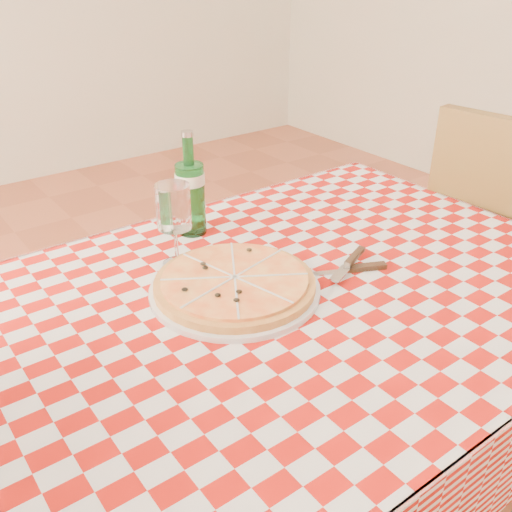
{
  "coord_description": "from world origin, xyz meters",
  "views": [
    {
      "loc": [
        -0.59,
        -0.71,
        1.34
      ],
      "look_at": [
        -0.02,
        0.06,
        0.82
      ],
      "focal_mm": 40.0,
      "sensor_mm": 36.0,
      "label": 1
    }
  ],
  "objects_px": {
    "water_bottle": "(190,184)",
    "dining_table": "(282,335)",
    "pizza_plate": "(235,283)",
    "wine_glass": "(175,226)"
  },
  "relations": [
    {
      "from": "pizza_plate",
      "to": "dining_table",
      "type": "bearing_deg",
      "value": -37.85
    },
    {
      "from": "dining_table",
      "to": "wine_glass",
      "type": "bearing_deg",
      "value": 116.2
    },
    {
      "from": "pizza_plate",
      "to": "water_bottle",
      "type": "xyz_separation_m",
      "value": [
        0.07,
        0.27,
        0.1
      ]
    },
    {
      "from": "dining_table",
      "to": "water_bottle",
      "type": "xyz_separation_m",
      "value": [
        -0.0,
        0.33,
        0.22
      ]
    },
    {
      "from": "pizza_plate",
      "to": "water_bottle",
      "type": "bearing_deg",
      "value": 75.45
    },
    {
      "from": "dining_table",
      "to": "pizza_plate",
      "type": "relative_size",
      "value": 3.68
    },
    {
      "from": "water_bottle",
      "to": "dining_table",
      "type": "bearing_deg",
      "value": -89.67
    },
    {
      "from": "pizza_plate",
      "to": "wine_glass",
      "type": "relative_size",
      "value": 1.85
    },
    {
      "from": "pizza_plate",
      "to": "wine_glass",
      "type": "xyz_separation_m",
      "value": [
        -0.03,
        0.16,
        0.07
      ]
    },
    {
      "from": "pizza_plate",
      "to": "wine_glass",
      "type": "distance_m",
      "value": 0.18
    }
  ]
}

